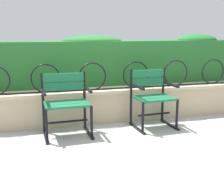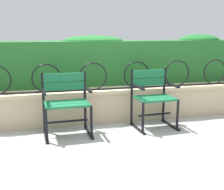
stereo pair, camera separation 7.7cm
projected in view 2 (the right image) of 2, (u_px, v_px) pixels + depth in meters
The scene contains 6 objects.
ground_plane at pixel (113, 136), 3.95m from camera, with size 60.00×60.00×0.00m, color #9E9E99.
stone_wall at pixel (102, 105), 4.59m from camera, with size 7.25×0.41×0.51m.
iron_arch_fence at pixel (94, 78), 4.39m from camera, with size 6.71×0.02×0.42m.
hedge_row at pixel (93, 61), 4.92m from camera, with size 7.10×0.66×0.85m.
park_chair_left at pixel (66, 101), 3.95m from camera, with size 0.63×0.54×0.83m.
park_chair_right at pixel (153, 96), 4.28m from camera, with size 0.60×0.55×0.84m.
Camera 2 is at (-0.94, -3.62, 1.38)m, focal length 47.14 mm.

